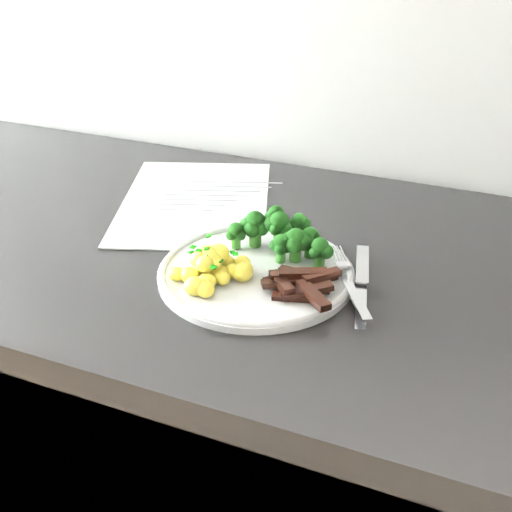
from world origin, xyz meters
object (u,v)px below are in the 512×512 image
Objects in this scene: beef_strips at (301,283)px; fork at (351,285)px; counter at (234,477)px; plate at (256,272)px; knife at (361,295)px; broccoli at (282,233)px; recipe_paper at (195,201)px; potatoes at (213,268)px.

fork is (0.06, 0.02, -0.00)m from beef_strips.
counter is 0.48m from plate.
plate is 1.34× the size of knife.
fork is at bearing -0.27° from plate.
beef_strips is (0.05, -0.08, -0.02)m from broccoli.
recipe_paper is 0.25m from potatoes.
beef_strips is at bearing -31.91° from counter.
fork is at bearing 19.38° from beef_strips.
potatoes is (-0.06, -0.09, -0.01)m from broccoli.
potatoes is 0.17m from fork.
fork is at bearing 13.01° from potatoes.
potatoes is 0.99× the size of beef_strips.
fork is 0.84× the size of knife.
beef_strips is 0.07m from knife.
fork is (0.30, -0.17, 0.02)m from recipe_paper.
fork is at bearing -18.53° from counter.
beef_strips is at bearing -55.74° from broccoli.
plate is at bearing 42.84° from potatoes.
broccoli is at bearing 152.43° from fork.
counter is 0.52m from knife.
counter is 15.79× the size of fork.
potatoes is at bearing -168.69° from knife.
broccoli is 0.12m from fork.
counter is at bearing 148.09° from beef_strips.
plate reaches higher than recipe_paper.
fork is (0.11, -0.06, -0.02)m from broccoli.
recipe_paper is at bearing 134.31° from counter.
counter is at bearing 104.61° from potatoes.
recipe_paper is 2.41× the size of fork.
recipe_paper is 3.84× the size of potatoes.
knife is at bearing 13.96° from beef_strips.
broccoli is 1.50× the size of beef_strips.
beef_strips reaches higher than knife.
potatoes is at bearing -75.39° from counter.
plate is at bearing 179.73° from fork.
broccoli is at bearing 154.45° from knife.
knife is (0.14, -0.00, 0.00)m from plate.
knife is (0.07, 0.02, -0.01)m from beef_strips.
recipe_paper is at bearing 150.69° from knife.
knife is at bearing -8.58° from fork.
potatoes is at bearing -170.45° from beef_strips.
plate is at bearing -42.93° from counter.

